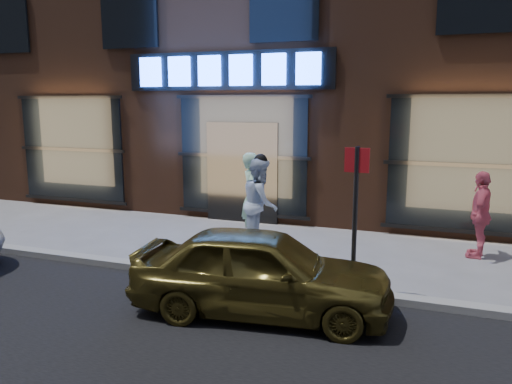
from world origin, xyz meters
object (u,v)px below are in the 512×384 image
(sign_post, at_px, (355,207))
(gold_sedan, at_px, (261,271))
(man_bowtie, at_px, (252,197))
(man_cap, at_px, (261,203))
(passerby, at_px, (480,215))

(sign_post, bearing_deg, gold_sedan, -132.30)
(man_bowtie, bearing_deg, man_cap, -170.32)
(man_cap, bearing_deg, passerby, -95.20)
(sign_post, bearing_deg, man_bowtie, 139.25)
(man_cap, bearing_deg, gold_sedan, -176.63)
(man_cap, xyz_separation_m, passerby, (4.06, 0.79, -0.08))
(gold_sedan, bearing_deg, sign_post, -51.98)
(man_bowtie, xyz_separation_m, sign_post, (2.48, -2.34, 0.44))
(man_cap, relative_size, gold_sedan, 0.51)
(man_bowtie, height_order, passerby, man_bowtie)
(passerby, distance_m, sign_post, 3.35)
(man_cap, relative_size, sign_post, 0.80)
(man_bowtie, relative_size, man_cap, 1.03)
(man_bowtie, xyz_separation_m, man_cap, (0.33, -0.44, -0.03))
(man_cap, distance_m, passerby, 4.14)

